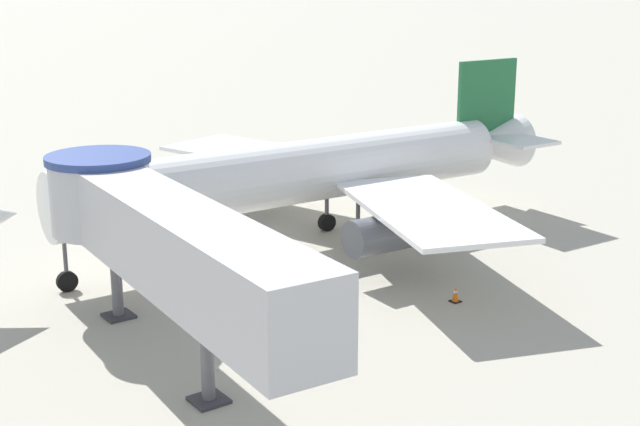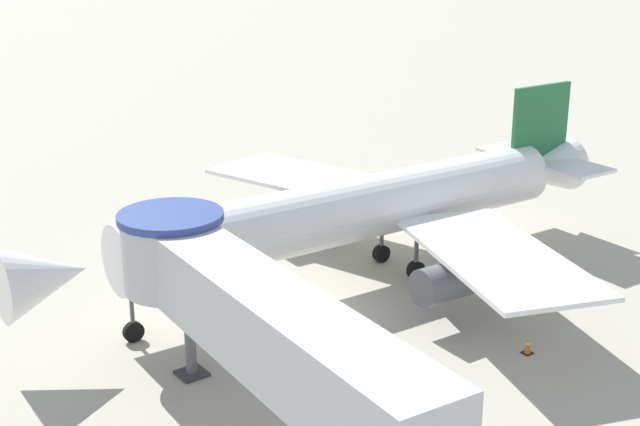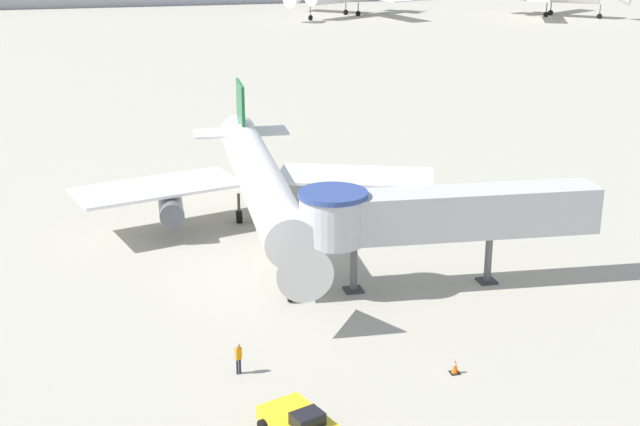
% 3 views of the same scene
% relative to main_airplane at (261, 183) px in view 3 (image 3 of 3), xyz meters
% --- Properties ---
extents(ground_plane, '(800.00, 800.00, 0.00)m').
position_rel_main_airplane_xyz_m(ground_plane, '(1.76, -4.30, -3.63)').
color(ground_plane, '#A8A393').
extents(main_airplane, '(26.82, 31.93, 8.50)m').
position_rel_main_airplane_xyz_m(main_airplane, '(0.00, 0.00, 0.00)').
color(main_airplane, white).
rests_on(main_airplane, ground_plane).
extents(jet_bridge, '(18.26, 4.48, 6.34)m').
position_rel_main_airplane_xyz_m(jet_bridge, '(8.03, -11.90, 1.03)').
color(jet_bridge, '#B7B7BC').
rests_on(jet_bridge, ground_plane).
extents(pushback_tug_yellow, '(3.34, 4.07, 1.52)m').
position_rel_main_airplane_xyz_m(pushback_tug_yellow, '(-2.88, -26.12, -2.94)').
color(pushback_tug_yellow, yellow).
rests_on(pushback_tug_yellow, ground_plane).
extents(traffic_cone_apron_front, '(0.48, 0.48, 0.79)m').
position_rel_main_airplane_xyz_m(traffic_cone_apron_front, '(5.82, -22.44, -3.25)').
color(traffic_cone_apron_front, black).
rests_on(traffic_cone_apron_front, ground_plane).
extents(traffic_cone_starboard_wing, '(0.42, 0.42, 0.69)m').
position_rel_main_airplane_xyz_m(traffic_cone_starboard_wing, '(10.19, 0.41, -3.30)').
color(traffic_cone_starboard_wing, black).
rests_on(traffic_cone_starboard_wing, ground_plane).
extents(ground_crew_marshaller, '(0.36, 0.31, 1.64)m').
position_rel_main_airplane_xyz_m(ground_crew_marshaller, '(-4.61, -20.00, -2.68)').
color(ground_crew_marshaller, '#1E2338').
rests_on(ground_crew_marshaller, ground_plane).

